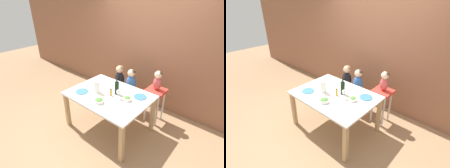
# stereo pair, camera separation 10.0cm
# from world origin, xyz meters

# --- Properties ---
(ground_plane) EXTENTS (14.00, 14.00, 0.00)m
(ground_plane) POSITION_xyz_m (0.00, 0.00, 0.00)
(ground_plane) COLOR #9E7A56
(wall_back) EXTENTS (10.00, 0.06, 2.70)m
(wall_back) POSITION_xyz_m (0.00, 1.33, 1.35)
(wall_back) COLOR #8E5B42
(wall_back) RESTS_ON ground_plane
(dining_table) EXTENTS (1.47, 1.09, 0.77)m
(dining_table) POSITION_xyz_m (0.00, 0.00, 0.67)
(dining_table) COLOR white
(dining_table) RESTS_ON ground_plane
(chair_far_left) EXTENTS (0.43, 0.40, 0.48)m
(chair_far_left) POSITION_xyz_m (-0.37, 0.78, 0.40)
(chair_far_left) COLOR silver
(chair_far_left) RESTS_ON ground_plane
(chair_far_center) EXTENTS (0.43, 0.40, 0.48)m
(chair_far_center) POSITION_xyz_m (-0.05, 0.78, 0.40)
(chair_far_center) COLOR silver
(chair_far_center) RESTS_ON ground_plane
(chair_right_highchair) EXTENTS (0.36, 0.34, 0.74)m
(chair_right_highchair) POSITION_xyz_m (0.55, 0.78, 0.58)
(chair_right_highchair) COLOR silver
(chair_right_highchair) RESTS_ON ground_plane
(person_child_left) EXTENTS (0.23, 0.19, 0.52)m
(person_child_left) POSITION_xyz_m (-0.37, 0.78, 0.75)
(person_child_left) COLOR black
(person_child_left) RESTS_ON chair_far_left
(person_child_center) EXTENTS (0.23, 0.19, 0.52)m
(person_child_center) POSITION_xyz_m (-0.05, 0.78, 0.75)
(person_child_center) COLOR #3366B2
(person_child_center) RESTS_ON chair_far_center
(person_baby_right) EXTENTS (0.16, 0.15, 0.40)m
(person_baby_right) POSITION_xyz_m (0.55, 0.78, 0.97)
(person_baby_right) COLOR #C64C4C
(person_baby_right) RESTS_ON chair_right_highchair
(wine_bottle) EXTENTS (0.08, 0.08, 0.33)m
(wine_bottle) POSITION_xyz_m (0.09, 0.11, 0.90)
(wine_bottle) COLOR black
(wine_bottle) RESTS_ON dining_table
(paper_towel_roll) EXTENTS (0.11, 0.11, 0.23)m
(paper_towel_roll) POSITION_xyz_m (-0.22, -0.09, 0.89)
(paper_towel_roll) COLOR white
(paper_towel_roll) RESTS_ON dining_table
(wine_glass_near) EXTENTS (0.07, 0.07, 0.17)m
(wine_glass_near) POSITION_xyz_m (0.21, 0.00, 0.89)
(wine_glass_near) COLOR white
(wine_glass_near) RESTS_ON dining_table
(salad_bowl_large) EXTENTS (0.16, 0.16, 0.08)m
(salad_bowl_large) POSITION_xyz_m (0.05, -0.32, 0.81)
(salad_bowl_large) COLOR white
(salad_bowl_large) RESTS_ON dining_table
(salad_bowl_small) EXTENTS (0.13, 0.13, 0.08)m
(salad_bowl_small) POSITION_xyz_m (0.38, 0.05, 0.81)
(salad_bowl_small) COLOR white
(salad_bowl_small) RESTS_ON dining_table
(dinner_plate_front_left) EXTENTS (0.23, 0.23, 0.01)m
(dinner_plate_front_left) POSITION_xyz_m (-0.45, -0.26, 0.78)
(dinner_plate_front_left) COLOR teal
(dinner_plate_front_left) RESTS_ON dining_table
(dinner_plate_back_left) EXTENTS (0.23, 0.23, 0.01)m
(dinner_plate_back_left) POSITION_xyz_m (-0.35, 0.34, 0.78)
(dinner_plate_back_left) COLOR silver
(dinner_plate_back_left) RESTS_ON dining_table
(dinner_plate_back_right) EXTENTS (0.23, 0.23, 0.01)m
(dinner_plate_back_right) POSITION_xyz_m (0.49, 0.29, 0.78)
(dinner_plate_back_right) COLOR teal
(dinner_plate_back_right) RESTS_ON dining_table
(condiment_bottle_hot_sauce) EXTENTS (0.04, 0.04, 0.15)m
(condiment_bottle_hot_sauce) POSITION_xyz_m (0.06, -0.02, 0.84)
(condiment_bottle_hot_sauce) COLOR #BC8E33
(condiment_bottle_hot_sauce) RESTS_ON dining_table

